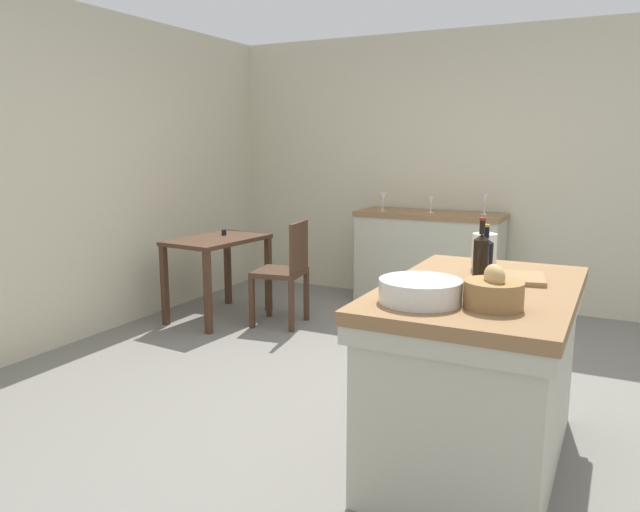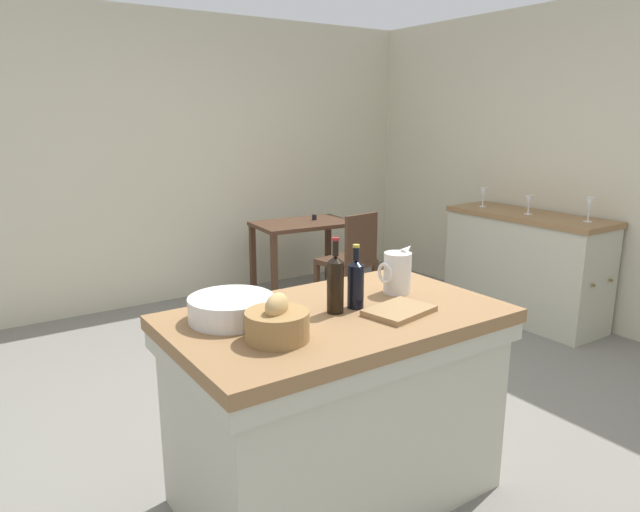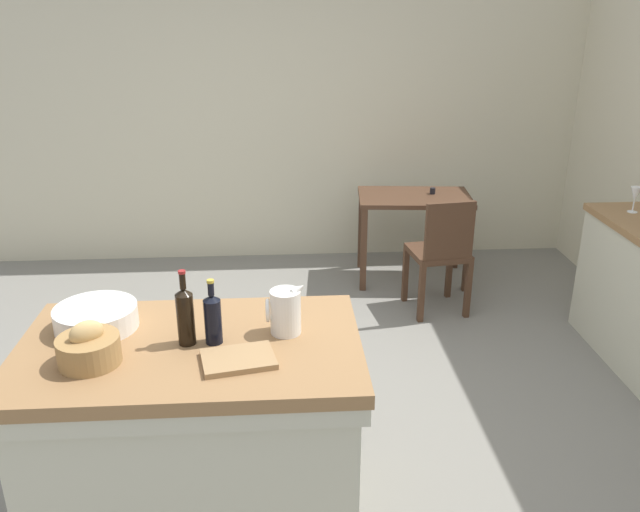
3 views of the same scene
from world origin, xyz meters
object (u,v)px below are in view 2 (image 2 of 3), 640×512
(wooden_chair, at_px, (351,259))
(wine_bottle_dark, at_px, (356,282))
(island_table, at_px, (336,399))
(wine_bottle_amber, at_px, (335,283))
(wash_bowl, at_px, (231,308))
(pitcher, at_px, (397,272))
(cutting_board, at_px, (399,311))
(wine_glass_middle, at_px, (483,194))
(wine_glass_far_left, at_px, (589,205))
(side_cabinet, at_px, (525,266))
(writing_desk, at_px, (303,234))
(wine_glass_left, at_px, (529,202))
(bread_basket, at_px, (277,323))

(wooden_chair, relative_size, wine_bottle_dark, 3.19)
(island_table, bearing_deg, wine_bottle_amber, 148.53)
(island_table, bearing_deg, wash_bowl, 157.95)
(pitcher, relative_size, cutting_board, 0.84)
(wine_glass_middle, bearing_deg, wash_bowl, -156.37)
(pitcher, height_order, wine_glass_far_left, pitcher)
(side_cabinet, bearing_deg, wine_bottle_amber, -158.86)
(side_cabinet, xyz_separation_m, wine_glass_far_left, (0.04, -0.49, 0.58))
(writing_desk, height_order, wine_bottle_dark, wine_bottle_dark)
(wine_bottle_dark, bearing_deg, wash_bowl, 162.61)
(island_table, xyz_separation_m, wine_glass_left, (2.69, 1.04, 0.53))
(writing_desk, xyz_separation_m, wine_glass_far_left, (1.29, -2.05, 0.43))
(side_cabinet, height_order, wine_bottle_amber, wine_bottle_amber)
(wine_bottle_dark, bearing_deg, wooden_chair, 53.37)
(island_table, distance_m, wash_bowl, 0.64)
(side_cabinet, bearing_deg, wine_bottle_dark, -158.09)
(wine_glass_far_left, bearing_deg, wine_bottle_amber, -168.52)
(writing_desk, height_order, wine_glass_middle, wine_glass_middle)
(wooden_chair, xyz_separation_m, wine_bottle_dark, (-1.46, -1.96, 0.51))
(wine_glass_left, bearing_deg, wine_glass_middle, 89.36)
(writing_desk, xyz_separation_m, wooden_chair, (0.08, -0.65, -0.12))
(island_table, bearing_deg, cutting_board, -37.21)
(wine_glass_far_left, bearing_deg, wine_glass_left, 99.92)
(writing_desk, height_order, wine_glass_far_left, wine_glass_far_left)
(wooden_chair, height_order, wine_glass_middle, wine_glass_middle)
(wash_bowl, bearing_deg, wine_glass_middle, 23.63)
(cutting_board, bearing_deg, wine_glass_middle, 34.18)
(island_table, xyz_separation_m, wash_bowl, (-0.41, 0.17, 0.46))
(wine_glass_far_left, bearing_deg, cutting_board, -164.13)
(wooden_chair, height_order, cutting_board, cutting_board)
(side_cabinet, xyz_separation_m, cutting_board, (-2.52, -1.22, 0.44))
(side_cabinet, height_order, pitcher, pitcher)
(wine_glass_middle, bearing_deg, cutting_board, -145.82)
(wine_bottle_dark, distance_m, wine_glass_left, 2.79)
(writing_desk, relative_size, wine_glass_left, 6.20)
(bread_basket, xyz_separation_m, wine_glass_middle, (3.06, 1.65, 0.08))
(cutting_board, bearing_deg, wine_bottle_amber, 142.97)
(wine_glass_far_left, bearing_deg, island_table, -168.41)
(pitcher, distance_m, wine_glass_middle, 2.72)
(island_table, height_order, wooden_chair, wooden_chair)
(wooden_chair, distance_m, wine_bottle_amber, 2.57)
(writing_desk, relative_size, wine_bottle_amber, 2.90)
(wooden_chair, bearing_deg, cutting_board, -122.41)
(side_cabinet, relative_size, wooden_chair, 1.55)
(wooden_chair, xyz_separation_m, wine_glass_far_left, (1.21, -1.40, 0.55))
(wine_bottle_dark, xyz_separation_m, wine_bottle_amber, (-0.11, -0.00, 0.02))
(pitcher, xyz_separation_m, wine_bottle_dark, (-0.30, -0.07, 0.01))
(side_cabinet, bearing_deg, bread_basket, -158.97)
(writing_desk, distance_m, wine_bottle_dark, 2.98)
(cutting_board, height_order, wine_glass_left, wine_glass_left)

